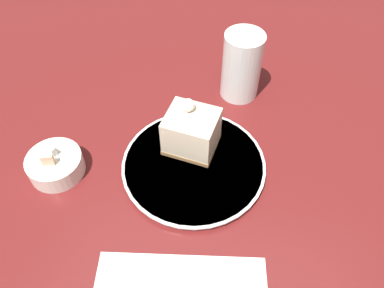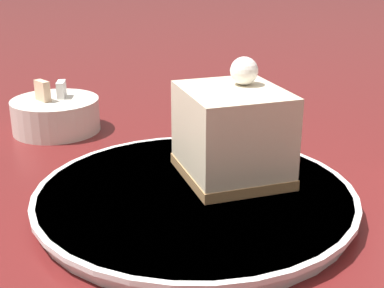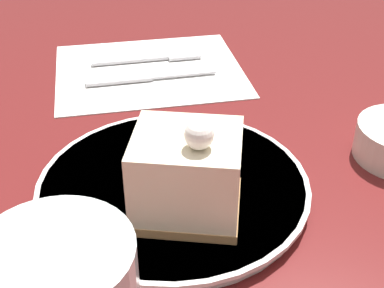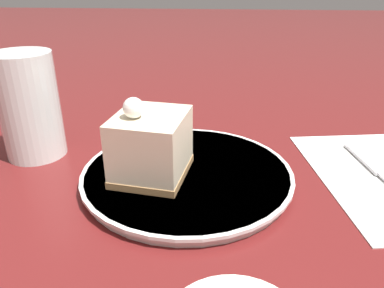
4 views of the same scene
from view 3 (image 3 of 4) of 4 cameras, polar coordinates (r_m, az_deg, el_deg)
ground_plane at (r=0.49m, az=-1.90°, el=-6.25°), size 4.00×4.00×0.00m
plate at (r=0.50m, az=-1.90°, el=-4.56°), size 0.25×0.25×0.01m
cake_slice at (r=0.44m, az=-0.44°, el=-3.24°), size 0.09×0.10×0.10m
napkin at (r=0.73m, az=-4.54°, el=7.88°), size 0.24×0.27×0.00m
fork at (r=0.75m, az=-3.77°, el=9.16°), size 0.04×0.15×0.00m
knife at (r=0.70m, az=-5.56°, el=6.99°), size 0.04×0.17×0.00m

